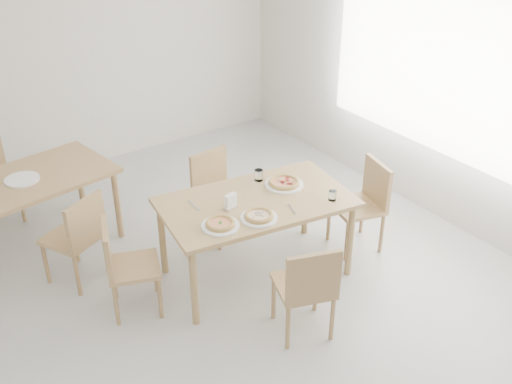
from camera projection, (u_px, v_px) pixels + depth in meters
room at (458, 76)px, 5.49m from camera, size 7.28×7.00×7.00m
main_table at (256, 208)px, 5.04m from camera, size 1.70×1.11×0.75m
chair_south at (307, 285)px, 4.43m from camera, size 0.52×0.52×0.84m
chair_north at (216, 188)px, 5.72m from camera, size 0.46×0.46×0.84m
chair_west at (123, 262)px, 4.71m from camera, size 0.51×0.51×0.81m
chair_east at (365, 199)px, 5.52m from camera, size 0.51×0.51×0.86m
plate_margherita at (220, 226)px, 4.64m from camera, size 0.30×0.30×0.02m
plate_mushroom at (259, 218)px, 4.74m from camera, size 0.30×0.30×0.02m
plate_pepperoni at (284, 185)px, 5.22m from camera, size 0.34×0.34×0.02m
pizza_margherita at (220, 223)px, 4.63m from camera, size 0.29×0.29×0.03m
pizza_mushroom at (259, 216)px, 4.73m from camera, size 0.25×0.25×0.03m
pizza_pepperoni at (284, 182)px, 5.21m from camera, size 0.35×0.35×0.03m
tumbler_a at (259, 175)px, 5.29m from camera, size 0.08×0.08×0.10m
tumbler_b at (332, 196)px, 4.99m from camera, size 0.06×0.06×0.09m
napkin_holder at (231, 202)px, 4.86m from camera, size 0.12×0.08×0.13m
fork_a at (194, 206)px, 4.92m from camera, size 0.02×0.19×0.01m
fork_b at (292, 209)px, 4.87m from camera, size 0.07×0.17×0.01m
second_table at (27, 187)px, 5.37m from camera, size 1.61×1.09×0.75m
chair_back_s at (78, 233)px, 5.03m from camera, size 0.56×0.56×0.84m
plate_empty at (22, 179)px, 5.30m from camera, size 0.30×0.30×0.02m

